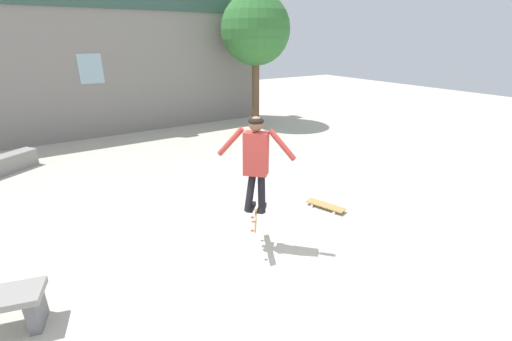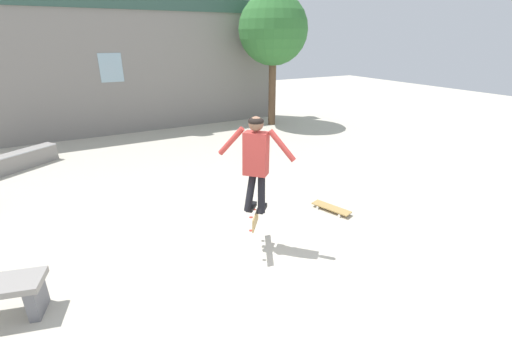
{
  "view_description": "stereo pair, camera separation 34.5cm",
  "coord_description": "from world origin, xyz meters",
  "px_view_note": "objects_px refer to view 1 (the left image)",
  "views": [
    {
      "loc": [
        -2.37,
        -3.1,
        3.11
      ],
      "look_at": [
        0.15,
        0.81,
        1.3
      ],
      "focal_mm": 24.0,
      "sensor_mm": 36.0,
      "label": 1
    },
    {
      "loc": [
        -2.07,
        -3.28,
        3.11
      ],
      "look_at": [
        0.15,
        0.81,
        1.3
      ],
      "focal_mm": 24.0,
      "sensor_mm": 36.0,
      "label": 2
    }
  ],
  "objects_px": {
    "skater": "(256,157)",
    "skateboard_flipping": "(256,220)",
    "tree_right": "(256,30)",
    "skateboard_resting": "(326,205)"
  },
  "relations": [
    {
      "from": "skater",
      "to": "skateboard_flipping",
      "type": "relative_size",
      "value": 2.01
    },
    {
      "from": "skater",
      "to": "skateboard_flipping",
      "type": "bearing_deg",
      "value": -175.16
    },
    {
      "from": "tree_right",
      "to": "skateboard_resting",
      "type": "distance_m",
      "value": 7.81
    },
    {
      "from": "tree_right",
      "to": "skateboard_flipping",
      "type": "xyz_separation_m",
      "value": [
        -4.48,
        -6.96,
        -2.84
      ]
    },
    {
      "from": "tree_right",
      "to": "skater",
      "type": "relative_size",
      "value": 3.15
    },
    {
      "from": "skateboard_flipping",
      "to": "skateboard_resting",
      "type": "relative_size",
      "value": 0.91
    },
    {
      "from": "tree_right",
      "to": "skater",
      "type": "bearing_deg",
      "value": -122.73
    },
    {
      "from": "skater",
      "to": "skateboard_resting",
      "type": "height_order",
      "value": "skater"
    },
    {
      "from": "skater",
      "to": "skateboard_flipping",
      "type": "distance_m",
      "value": 1.0
    },
    {
      "from": "tree_right",
      "to": "skateboard_flipping",
      "type": "bearing_deg",
      "value": -122.78
    }
  ]
}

